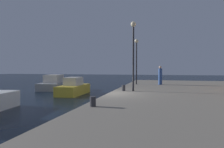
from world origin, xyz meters
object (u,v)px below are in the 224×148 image
(motorboat_grey, at_px, (54,84))
(lamp_post_mid_promenade, at_px, (136,53))
(motorboat_yellow, at_px, (74,88))
(bollard_center, at_px, (124,88))
(lamp_post_near_edge, at_px, (133,44))
(bollard_south, at_px, (93,101))
(person_far_corner, at_px, (160,76))

(motorboat_grey, height_order, lamp_post_mid_promenade, lamp_post_mid_promenade)
(motorboat_yellow, distance_m, bollard_center, 5.94)
(motorboat_grey, distance_m, lamp_post_near_edge, 12.25)
(motorboat_grey, height_order, bollard_south, motorboat_grey)
(motorboat_grey, distance_m, motorboat_yellow, 5.45)
(motorboat_yellow, bearing_deg, lamp_post_near_edge, -27.60)
(lamp_post_near_edge, bearing_deg, motorboat_yellow, 152.40)
(motorboat_yellow, height_order, lamp_post_near_edge, lamp_post_near_edge)
(motorboat_grey, height_order, motorboat_yellow, motorboat_grey)
(lamp_post_mid_promenade, relative_size, bollard_south, 10.72)
(lamp_post_near_edge, xyz_separation_m, lamp_post_mid_promenade, (-0.45, 5.65, -0.20))
(lamp_post_near_edge, bearing_deg, bollard_south, -98.35)
(bollard_center, xyz_separation_m, person_far_corner, (2.39, 5.87, 0.61))
(lamp_post_mid_promenade, xyz_separation_m, person_far_corner, (2.21, 0.12, -2.12))
(lamp_post_mid_promenade, xyz_separation_m, bollard_south, (-0.38, -11.36, -2.73))
(motorboat_grey, relative_size, bollard_south, 13.69)
(person_far_corner, bearing_deg, bollard_center, -112.16)
(motorboat_yellow, height_order, bollard_south, motorboat_yellow)
(bollard_center, bearing_deg, motorboat_yellow, 148.71)
(lamp_post_mid_promenade, xyz_separation_m, bollard_center, (-0.18, -5.75, -2.73))
(lamp_post_near_edge, relative_size, bollard_center, 11.56)
(bollard_south, bearing_deg, bollard_center, 87.97)
(bollard_center, relative_size, person_far_corner, 0.23)
(bollard_south, bearing_deg, motorboat_yellow, 119.21)
(motorboat_grey, relative_size, bollard_center, 13.69)
(motorboat_yellow, height_order, person_far_corner, person_far_corner)
(lamp_post_mid_promenade, height_order, bollard_center, lamp_post_mid_promenade)
(motorboat_grey, distance_m, bollard_center, 11.33)
(motorboat_yellow, relative_size, lamp_post_mid_promenade, 0.96)
(lamp_post_near_edge, xyz_separation_m, bollard_south, (-0.84, -5.71, -2.93))
(motorboat_grey, distance_m, person_far_corner, 11.55)
(motorboat_yellow, bearing_deg, lamp_post_mid_promenade, 27.00)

